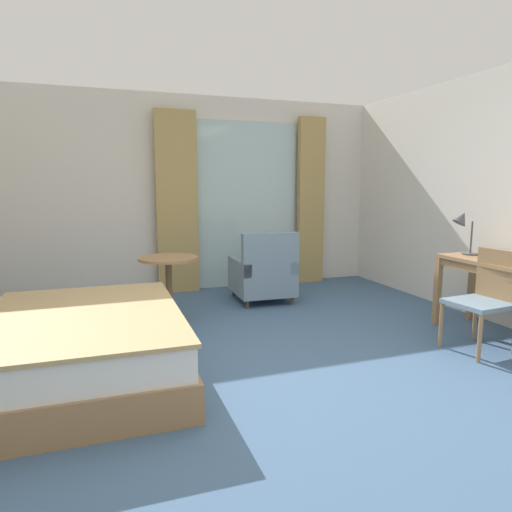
{
  "coord_description": "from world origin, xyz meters",
  "views": [
    {
      "loc": [
        -1.22,
        -3.06,
        1.46
      ],
      "look_at": [
        0.13,
        0.71,
        0.83
      ],
      "focal_mm": 31.81,
      "sensor_mm": 36.0,
      "label": 1
    }
  ],
  "objects_px": {
    "bed": "(25,351)",
    "writing_desk": "(507,273)",
    "round_cafe_table": "(169,274)",
    "armchair_by_window": "(263,275)",
    "desk_lamp": "(464,224)",
    "desk_chair": "(486,295)"
  },
  "relations": [
    {
      "from": "writing_desk",
      "to": "desk_lamp",
      "type": "bearing_deg",
      "value": 97.8
    },
    {
      "from": "armchair_by_window",
      "to": "round_cafe_table",
      "type": "xyz_separation_m",
      "value": [
        -1.25,
        -0.43,
        0.17
      ]
    },
    {
      "from": "bed",
      "to": "desk_lamp",
      "type": "height_order",
      "value": "desk_lamp"
    },
    {
      "from": "desk_chair",
      "to": "desk_lamp",
      "type": "relative_size",
      "value": 1.91
    },
    {
      "from": "writing_desk",
      "to": "armchair_by_window",
      "type": "xyz_separation_m",
      "value": [
        -1.62,
        2.13,
        -0.31
      ]
    },
    {
      "from": "writing_desk",
      "to": "desk_chair",
      "type": "xyz_separation_m",
      "value": [
        -0.36,
        -0.12,
        -0.16
      ]
    },
    {
      "from": "bed",
      "to": "armchair_by_window",
      "type": "height_order",
      "value": "bed"
    },
    {
      "from": "desk_lamp",
      "to": "round_cafe_table",
      "type": "xyz_separation_m",
      "value": [
        -2.8,
        1.2,
        -0.55
      ]
    },
    {
      "from": "bed",
      "to": "writing_desk",
      "type": "distance_m",
      "value": 4.15
    },
    {
      "from": "bed",
      "to": "desk_chair",
      "type": "relative_size",
      "value": 2.42
    },
    {
      "from": "desk_chair",
      "to": "writing_desk",
      "type": "bearing_deg",
      "value": 17.96
    },
    {
      "from": "bed",
      "to": "round_cafe_table",
      "type": "bearing_deg",
      "value": 46.7
    },
    {
      "from": "armchair_by_window",
      "to": "writing_desk",
      "type": "bearing_deg",
      "value": -52.77
    },
    {
      "from": "writing_desk",
      "to": "armchair_by_window",
      "type": "distance_m",
      "value": 2.7
    },
    {
      "from": "writing_desk",
      "to": "desk_chair",
      "type": "bearing_deg",
      "value": -162.04
    },
    {
      "from": "desk_lamp",
      "to": "round_cafe_table",
      "type": "relative_size",
      "value": 0.67
    },
    {
      "from": "writing_desk",
      "to": "round_cafe_table",
      "type": "height_order",
      "value": "writing_desk"
    },
    {
      "from": "bed",
      "to": "writing_desk",
      "type": "relative_size",
      "value": 1.65
    },
    {
      "from": "armchair_by_window",
      "to": "bed",
      "type": "bearing_deg",
      "value": -144.97
    },
    {
      "from": "desk_chair",
      "to": "armchair_by_window",
      "type": "distance_m",
      "value": 2.59
    },
    {
      "from": "bed",
      "to": "armchair_by_window",
      "type": "bearing_deg",
      "value": 35.03
    },
    {
      "from": "round_cafe_table",
      "to": "armchair_by_window",
      "type": "bearing_deg",
      "value": 18.94
    }
  ]
}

